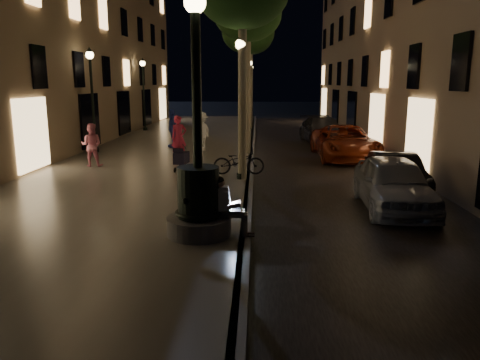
{
  "coord_description": "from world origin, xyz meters",
  "views": [
    {
      "loc": [
        0.25,
        -7.7,
        3.48
      ],
      "look_at": [
        -0.15,
        3.0,
        1.21
      ],
      "focal_mm": 35.0,
      "sensor_mm": 36.0,
      "label": 1
    }
  ],
  "objects_px": {
    "lamp_left_b": "(92,87)",
    "car_third": "(345,142)",
    "bicycle": "(239,161)",
    "lamp_left_c": "(143,85)",
    "lamp_curb_a": "(241,89)",
    "pedestrian_pink": "(91,145)",
    "stroller": "(181,158)",
    "tree_second": "(248,15)",
    "fountain_lamppost": "(198,189)",
    "car_front": "(394,183)",
    "tree_far": "(251,38)",
    "lamp_curb_d": "(251,84)",
    "tree_third": "(248,34)",
    "pedestrian_white": "(201,131)",
    "lamp_curb_c": "(249,85)",
    "car_rear": "(323,130)",
    "seated_man_laptop": "(227,204)",
    "car_second": "(396,173)",
    "pedestrian_red": "(179,138)",
    "lamp_curb_b": "(246,86)",
    "pedestrian_blue": "(172,128)"
  },
  "relations": [
    {
      "from": "car_second",
      "to": "lamp_left_b",
      "type": "bearing_deg",
      "value": 151.78
    },
    {
      "from": "lamp_curb_a",
      "to": "lamp_curb_d",
      "type": "relative_size",
      "value": 1.0
    },
    {
      "from": "car_rear",
      "to": "bicycle",
      "type": "height_order",
      "value": "car_rear"
    },
    {
      "from": "car_second",
      "to": "pedestrian_white",
      "type": "relative_size",
      "value": 2.02
    },
    {
      "from": "lamp_curb_a",
      "to": "pedestrian_pink",
      "type": "relative_size",
      "value": 2.85
    },
    {
      "from": "seated_man_laptop",
      "to": "lamp_curb_a",
      "type": "relative_size",
      "value": 0.27
    },
    {
      "from": "car_front",
      "to": "car_third",
      "type": "relative_size",
      "value": 0.79
    },
    {
      "from": "lamp_curb_c",
      "to": "fountain_lamppost",
      "type": "bearing_deg",
      "value": -91.82
    },
    {
      "from": "lamp_left_b",
      "to": "fountain_lamppost",
      "type": "bearing_deg",
      "value": -61.93
    },
    {
      "from": "fountain_lamppost",
      "to": "car_rear",
      "type": "relative_size",
      "value": 1.02
    },
    {
      "from": "tree_far",
      "to": "car_second",
      "type": "bearing_deg",
      "value": -75.58
    },
    {
      "from": "lamp_left_c",
      "to": "pedestrian_pink",
      "type": "distance_m",
      "value": 13.98
    },
    {
      "from": "lamp_left_b",
      "to": "stroller",
      "type": "height_order",
      "value": "lamp_left_b"
    },
    {
      "from": "bicycle",
      "to": "lamp_curb_a",
      "type": "bearing_deg",
      "value": -175.15
    },
    {
      "from": "car_front",
      "to": "tree_far",
      "type": "bearing_deg",
      "value": 104.03
    },
    {
      "from": "tree_far",
      "to": "pedestrian_white",
      "type": "distance_m",
      "value": 12.81
    },
    {
      "from": "lamp_curb_d",
      "to": "pedestrian_pink",
      "type": "relative_size",
      "value": 2.85
    },
    {
      "from": "lamp_curb_b",
      "to": "car_front",
      "type": "bearing_deg",
      "value": -68.73
    },
    {
      "from": "lamp_left_b",
      "to": "car_front",
      "type": "distance_m",
      "value": 14.77
    },
    {
      "from": "pedestrian_pink",
      "to": "lamp_curb_a",
      "type": "bearing_deg",
      "value": 156.24
    },
    {
      "from": "tree_far",
      "to": "car_front",
      "type": "relative_size",
      "value": 1.74
    },
    {
      "from": "stroller",
      "to": "tree_third",
      "type": "bearing_deg",
      "value": 87.68
    },
    {
      "from": "lamp_curb_a",
      "to": "pedestrian_blue",
      "type": "bearing_deg",
      "value": 115.62
    },
    {
      "from": "lamp_curb_c",
      "to": "pedestrian_pink",
      "type": "xyz_separation_m",
      "value": [
        -5.93,
        -13.76,
        -2.19
      ]
    },
    {
      "from": "pedestrian_red",
      "to": "bicycle",
      "type": "distance_m",
      "value": 4.13
    },
    {
      "from": "car_third",
      "to": "lamp_curb_d",
      "type": "bearing_deg",
      "value": 103.01
    },
    {
      "from": "tree_far",
      "to": "pedestrian_red",
      "type": "height_order",
      "value": "tree_far"
    },
    {
      "from": "lamp_left_c",
      "to": "bicycle",
      "type": "relative_size",
      "value": 2.64
    },
    {
      "from": "lamp_left_c",
      "to": "bicycle",
      "type": "xyz_separation_m",
      "value": [
        7.0,
        -15.23,
        -2.56
      ]
    },
    {
      "from": "fountain_lamppost",
      "to": "car_front",
      "type": "bearing_deg",
      "value": 30.57
    },
    {
      "from": "pedestrian_pink",
      "to": "tree_far",
      "type": "bearing_deg",
      "value": -113.92
    },
    {
      "from": "lamp_left_c",
      "to": "pedestrian_red",
      "type": "bearing_deg",
      "value": -70.26
    },
    {
      "from": "lamp_curb_d",
      "to": "bicycle",
      "type": "relative_size",
      "value": 2.64
    },
    {
      "from": "stroller",
      "to": "bicycle",
      "type": "height_order",
      "value": "stroller"
    },
    {
      "from": "lamp_curb_c",
      "to": "pedestrian_red",
      "type": "height_order",
      "value": "lamp_curb_c"
    },
    {
      "from": "lamp_left_b",
      "to": "pedestrian_white",
      "type": "bearing_deg",
      "value": 6.3
    },
    {
      "from": "lamp_curb_a",
      "to": "stroller",
      "type": "height_order",
      "value": "lamp_curb_a"
    },
    {
      "from": "car_rear",
      "to": "pedestrian_white",
      "type": "height_order",
      "value": "pedestrian_white"
    },
    {
      "from": "seated_man_laptop",
      "to": "lamp_curb_b",
      "type": "relative_size",
      "value": 0.27
    },
    {
      "from": "lamp_curb_c",
      "to": "stroller",
      "type": "distance_m",
      "value": 15.11
    },
    {
      "from": "bicycle",
      "to": "lamp_left_c",
      "type": "bearing_deg",
      "value": 22.16
    },
    {
      "from": "lamp_left_b",
      "to": "car_third",
      "type": "height_order",
      "value": "lamp_left_b"
    },
    {
      "from": "fountain_lamppost",
      "to": "seated_man_laptop",
      "type": "bearing_deg",
      "value": 0.0
    },
    {
      "from": "seated_man_laptop",
      "to": "lamp_curb_a",
      "type": "bearing_deg",
      "value": 89.15
    },
    {
      "from": "tree_third",
      "to": "stroller",
      "type": "xyz_separation_m",
      "value": [
        -2.25,
        -10.73,
        -5.44
      ]
    },
    {
      "from": "lamp_curb_d",
      "to": "car_rear",
      "type": "xyz_separation_m",
      "value": [
        4.3,
        -12.79,
        -2.5
      ]
    },
    {
      "from": "tree_second",
      "to": "lamp_left_c",
      "type": "height_order",
      "value": "tree_second"
    },
    {
      "from": "lamp_curb_d",
      "to": "lamp_left_c",
      "type": "distance_m",
      "value": 10.7
    },
    {
      "from": "lamp_curb_d",
      "to": "tree_third",
      "type": "bearing_deg",
      "value": -90.0
    },
    {
      "from": "car_second",
      "to": "tree_second",
      "type": "bearing_deg",
      "value": 126.69
    }
  ]
}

